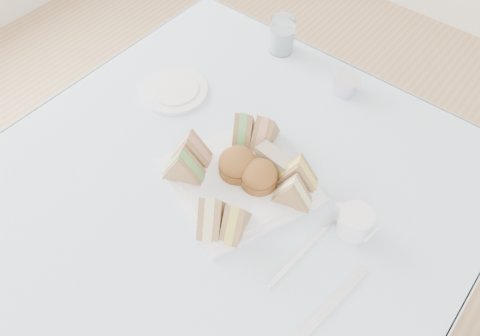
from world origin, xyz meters
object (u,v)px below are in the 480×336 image
Objects in this scene: serving_plate at (240,180)px; water_glass at (282,35)px; creamer_jug at (355,222)px; table at (229,262)px.

serving_plate is 0.46m from water_glass.
serving_plate is 2.83× the size of water_glass.
creamer_jug reaches higher than serving_plate.
table is 0.49m from creamer_jug.
table is at bearing -110.18° from serving_plate.
serving_plate is at bearing -162.80° from creamer_jug.
table is 9.26× the size of water_glass.
table is at bearing -68.42° from water_glass.
water_glass is (-0.20, 0.42, 0.04)m from serving_plate.
table is 13.47× the size of creamer_jug.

